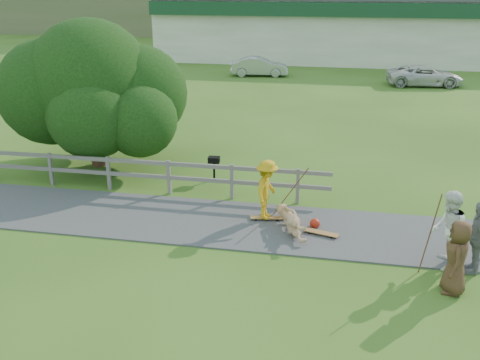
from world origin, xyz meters
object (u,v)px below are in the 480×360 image
(skater_fallen, at_px, (292,221))
(tree, at_px, (94,107))
(spectator_c, at_px, (457,257))
(car_white, at_px, (425,76))
(skater_rider, at_px, (267,193))
(spectator_a, at_px, (448,230))
(bbq, at_px, (214,169))
(car_silver, at_px, (259,67))
(spectator_b, at_px, (477,237))

(skater_fallen, xyz_separation_m, tree, (-7.39, 4.13, 1.81))
(spectator_c, relative_size, car_white, 0.36)
(skater_rider, relative_size, spectator_a, 0.89)
(spectator_a, relative_size, bbq, 2.31)
(skater_fallen, bearing_deg, spectator_c, -54.26)
(skater_rider, distance_m, spectator_a, 4.76)
(skater_rider, height_order, car_silver, skater_rider)
(spectator_c, xyz_separation_m, tree, (-11.09, 6.38, 1.31))
(spectator_a, height_order, spectator_b, spectator_a)
(spectator_c, distance_m, bbq, 8.73)
(spectator_c, height_order, car_white, spectator_c)
(car_white, bearing_deg, spectator_a, 168.41)
(skater_rider, bearing_deg, spectator_a, -102.11)
(spectator_b, xyz_separation_m, bbq, (-7.24, 4.66, -0.46))
(tree, bearing_deg, spectator_c, -29.89)
(skater_fallen, relative_size, spectator_c, 1.08)
(spectator_b, relative_size, car_white, 0.38)
(car_silver, bearing_deg, spectator_c, -170.25)
(car_silver, xyz_separation_m, car_white, (10.74, -1.59, -0.01))
(car_silver, xyz_separation_m, tree, (-2.71, -19.73, 1.49))
(skater_rider, height_order, car_white, skater_rider)
(skater_fallen, bearing_deg, spectator_a, -40.29)
(spectator_c, distance_m, car_silver, 27.42)
(skater_rider, bearing_deg, car_silver, 18.49)
(spectator_c, distance_m, car_white, 24.63)
(skater_rider, bearing_deg, spectator_b, -100.80)
(skater_rider, height_order, tree, tree)
(skater_fallen, xyz_separation_m, bbq, (-2.94, 3.41, 0.08))
(skater_rider, height_order, spectator_c, skater_rider)
(car_silver, height_order, tree, tree)
(skater_rider, height_order, spectator_b, spectator_b)
(spectator_a, relative_size, spectator_b, 1.08)
(skater_fallen, distance_m, bbq, 4.50)
(car_silver, height_order, bbq, car_silver)
(spectator_c, relative_size, bbq, 2.04)
(skater_fallen, distance_m, tree, 8.66)
(car_white, height_order, tree, tree)
(skater_rider, xyz_separation_m, spectator_a, (4.44, -1.71, 0.10))
(spectator_c, bearing_deg, spectator_a, -171.42)
(skater_rider, distance_m, car_white, 22.76)
(tree, bearing_deg, spectator_a, -25.48)
(skater_rider, xyz_separation_m, bbq, (-2.18, 2.85, -0.43))
(bbq, bearing_deg, spectator_c, -44.44)
(tree, bearing_deg, skater_fallen, -29.21)
(car_white, bearing_deg, tree, 137.64)
(spectator_a, height_order, bbq, spectator_a)
(car_silver, distance_m, tree, 19.97)
(spectator_c, xyz_separation_m, car_silver, (-8.38, 26.11, -0.18))
(car_silver, bearing_deg, tree, 164.13)
(skater_fallen, xyz_separation_m, spectator_a, (3.69, -1.15, 0.61))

